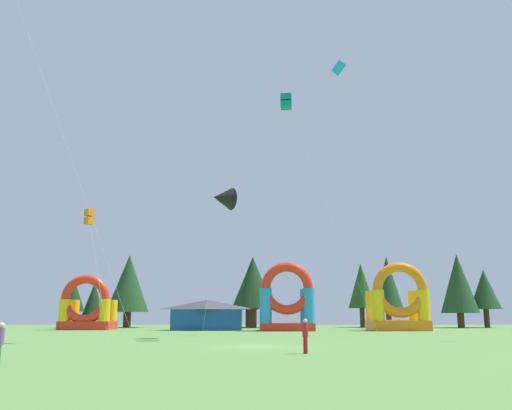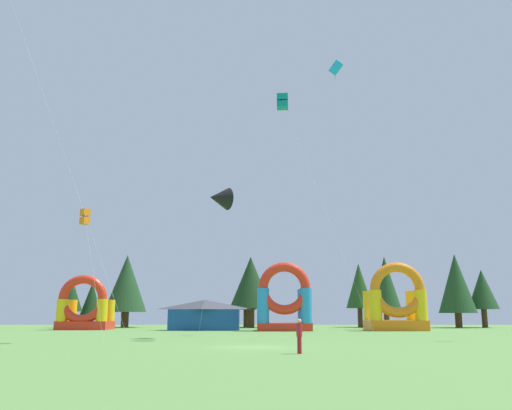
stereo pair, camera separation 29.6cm
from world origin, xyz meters
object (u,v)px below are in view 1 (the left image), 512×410
Objects in this scene: inflatable_blue_arch at (284,305)px; kite_teal_box at (284,102)px; kite_cyan_diamond at (335,69)px; person_near_camera at (303,333)px; inflatable_yellow_castle at (84,311)px; kite_black_delta at (220,198)px; festival_tent at (205,315)px; inflatable_red_slide at (396,306)px; kite_orange_box at (87,217)px.

kite_teal_box is at bearing -92.75° from inflatable_blue_arch.
kite_cyan_diamond reaches higher than person_near_camera.
inflatable_yellow_castle is at bearing 155.22° from kite_cyan_diamond.
kite_teal_box is 36.86m from inflatable_yellow_castle.
kite_cyan_diamond is 2.26× the size of kite_black_delta.
inflatable_red_slide is at bearing -3.78° from festival_tent.
inflatable_red_slide is at bearing -53.13° from person_near_camera.
person_near_camera is 34.60m from inflatable_blue_arch.
festival_tent is (-8.12, 21.85, -17.26)m from kite_teal_box.
kite_black_delta reaches higher than inflatable_red_slide.
kite_orange_box reaches higher than inflatable_blue_arch.
kite_black_delta is 1.92× the size of inflatable_yellow_castle.
inflatable_yellow_castle is (-22.54, 38.61, 1.20)m from person_near_camera.
inflatable_yellow_castle is at bearing -1.64° from person_near_camera.
kite_cyan_diamond is 26.14m from inflatable_blue_arch.
person_near_camera is at bearing -72.76° from kite_black_delta.
inflatable_blue_arch is at bearing -33.58° from person_near_camera.
person_near_camera is at bearing -59.72° from inflatable_yellow_castle.
kite_cyan_diamond is 3.68× the size of inflatable_blue_arch.
inflatable_red_slide is at bearing -5.36° from inflatable_yellow_castle.
kite_black_delta is at bearing -51.56° from inflatable_yellow_castle.
kite_teal_box is 11.63× the size of person_near_camera.
inflatable_yellow_castle is 0.85× the size of inflatable_red_slide.
festival_tent is (-14.10, 11.23, -25.12)m from kite_cyan_diamond.
kite_orange_box is (-8.92, -6.70, -2.75)m from kite_black_delta.
inflatable_yellow_castle is 36.37m from inflatable_red_slide.
inflatable_blue_arch is (-5.03, 9.11, -23.98)m from kite_cyan_diamond.
inflatable_red_slide is at bearing 42.14° from kite_orange_box.
kite_teal_box is at bearing -69.60° from festival_tent.
person_near_camera is at bearing -77.58° from festival_tent.
kite_cyan_diamond is at bearing -45.26° from person_near_camera.
inflatable_yellow_castle is 0.80× the size of festival_tent.
kite_black_delta is 7.28× the size of person_near_camera.
kite_black_delta is at bearing -14.68° from person_near_camera.
kite_cyan_diamond is at bearing -61.11° from inflatable_blue_arch.
kite_cyan_diamond is at bearing -38.53° from festival_tent.
kite_cyan_diamond reaches higher than inflatable_red_slide.
inflatable_blue_arch is 23.90m from inflatable_yellow_castle.
inflatable_blue_arch is at bearing 118.89° from kite_cyan_diamond.
inflatable_red_slide is (27.79, 25.14, -5.85)m from kite_orange_box.
kite_orange_box is 1.21× the size of inflatable_blue_arch.
kite_teal_box reaches higher than inflatable_blue_arch.
inflatable_blue_arch is at bearing -9.82° from inflatable_yellow_castle.
inflatable_blue_arch is at bearing 58.28° from kite_orange_box.
festival_tent is at bearing -7.70° from inflatable_yellow_castle.
kite_teal_box reaches higher than inflatable_red_slide.
kite_teal_box is 23.28m from person_near_camera.
kite_teal_box reaches higher than inflatable_yellow_castle.
kite_black_delta is 11.49m from kite_orange_box.
inflatable_red_slide is at bearing 56.29° from kite_teal_box.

